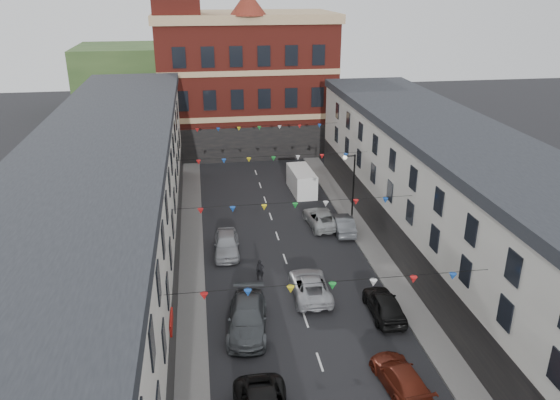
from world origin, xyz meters
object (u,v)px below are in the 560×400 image
street_lamp (351,179)px  car_right_d (384,304)px  moving_car (310,286)px  pedestrian (260,270)px  car_left_d (247,318)px  car_right_f (321,218)px  car_right_c (401,377)px  car_right_e (343,224)px  white_van (302,181)px  car_left_e (227,244)px

street_lamp → car_right_d: 14.62m
moving_car → pedestrian: 3.90m
car_left_d → car_right_f: bearing=68.9°
car_left_d → car_right_c: size_ratio=1.23×
car_left_d → pedestrian: (1.41, 5.67, -0.06)m
car_right_e → pedestrian: pedestrian is taller
car_right_f → white_van: (-0.17, 8.05, 0.45)m
car_right_d → moving_car: car_right_d is taller
white_van → car_right_d: bearing=-89.5°
car_left_d → white_van: (7.40, 21.95, 0.32)m
car_right_f → white_van: white_van is taller
car_left_d → car_right_d: size_ratio=1.25×
car_left_e → car_right_e: car_left_e is taller
white_van → car_right_f: bearing=-91.2°
car_right_d → white_van: bearing=-86.4°
car_left_d → car_right_d: (8.50, 0.22, -0.05)m
car_left_d → car_right_f: 15.83m
car_right_e → car_right_f: (-1.53, 1.50, -0.00)m
car_left_d → car_right_f: (7.57, 13.90, -0.12)m
car_left_e → car_right_c: size_ratio=1.02×
car_left_d → white_van: bearing=78.8°
car_right_d → car_left_d: bearing=2.2°
street_lamp → moving_car: bearing=-117.1°
car_left_e → pedestrian: size_ratio=3.11×
car_right_e → car_left_e: bearing=18.4°
street_lamp → pedestrian: size_ratio=3.99×
pedestrian → white_van: bearing=69.4°
car_right_e → car_right_f: size_ratio=0.85×
car_right_f → moving_car: (-3.15, -10.70, 0.01)m
street_lamp → car_right_e: 3.93m
car_left_e → car_right_f: (8.21, 3.90, -0.10)m
car_right_d → car_left_e: bearing=-46.2°
street_lamp → pedestrian: bearing=-135.0°
car_right_e → white_van: white_van is taller
car_right_f → pedestrian: pedestrian is taller
car_left_e → car_right_f: car_left_e is taller
street_lamp → car_left_d: bearing=-125.2°
moving_car → car_right_c: bearing=107.6°
street_lamp → car_right_d: size_ratio=1.34×
pedestrian → car_right_e: bearing=40.8°
car_left_e → white_van: bearing=58.7°
car_right_d → moving_car: 5.05m
car_right_c → car_right_d: bearing=-107.7°
car_right_c → moving_car: moving_car is taller
car_right_d → pedestrian: car_right_d is taller
car_left_d → car_right_d: 8.50m
car_right_d → car_right_e: bearing=-92.1°
car_left_d → car_left_e: size_ratio=1.20×
car_right_e → car_right_f: car_right_e is taller
street_lamp → car_left_e: 12.06m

